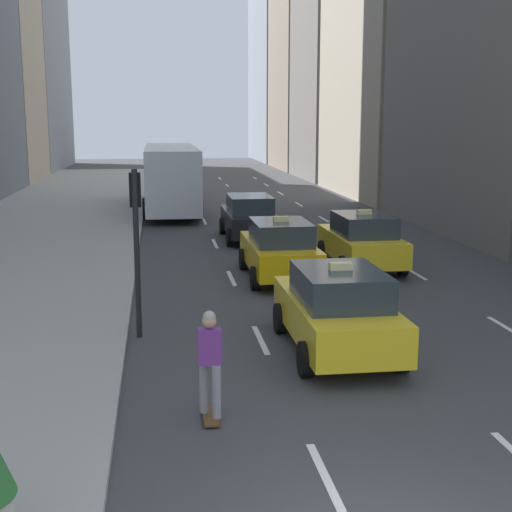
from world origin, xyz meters
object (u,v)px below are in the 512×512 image
(skateboarder, at_px, (210,360))
(traffic_light_pole, at_px, (136,225))
(city_bus, at_px, (171,176))
(taxi_lead, at_px, (337,309))
(taxi_second, at_px, (280,249))
(taxi_third, at_px, (362,240))
(sedan_black_near, at_px, (249,217))

(skateboarder, bearing_deg, traffic_light_pole, 104.68)
(city_bus, height_order, traffic_light_pole, traffic_light_pole)
(city_bus, relative_size, skateboarder, 6.65)
(taxi_lead, height_order, taxi_second, same)
(taxi_third, distance_m, city_bus, 16.33)
(taxi_third, relative_size, traffic_light_pole, 1.22)
(skateboarder, relative_size, traffic_light_pole, 0.48)
(city_bus, bearing_deg, taxi_third, -69.86)
(sedan_black_near, height_order, city_bus, city_bus)
(taxi_lead, height_order, skateboarder, taxi_lead)
(taxi_lead, distance_m, taxi_third, 8.41)
(taxi_third, relative_size, sedan_black_near, 0.94)
(taxi_third, bearing_deg, city_bus, 110.14)
(taxi_second, distance_m, skateboarder, 10.07)
(taxi_lead, distance_m, skateboarder, 4.02)
(taxi_lead, bearing_deg, taxi_third, 70.55)
(skateboarder, distance_m, traffic_light_pole, 4.94)
(taxi_lead, distance_m, taxi_second, 6.76)
(sedan_black_near, relative_size, city_bus, 0.40)
(taxi_third, height_order, traffic_light_pole, traffic_light_pole)
(skateboarder, bearing_deg, sedan_black_near, 80.64)
(taxi_lead, bearing_deg, skateboarder, -133.25)
(sedan_black_near, xyz_separation_m, city_bus, (-2.81, 9.46, 0.90))
(taxi_second, height_order, taxi_third, same)
(taxi_lead, relative_size, taxi_third, 1.00)
(taxi_second, relative_size, traffic_light_pole, 1.22)
(sedan_black_near, relative_size, traffic_light_pole, 1.30)
(sedan_black_near, xyz_separation_m, skateboarder, (-2.75, -16.70, 0.08))
(taxi_second, height_order, skateboarder, taxi_second)
(taxi_third, bearing_deg, sedan_black_near, 115.59)
(taxi_second, xyz_separation_m, sedan_black_near, (0.00, 7.01, 0.00))
(sedan_black_near, xyz_separation_m, traffic_light_pole, (-3.95, -12.13, 1.53))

